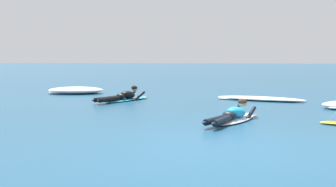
% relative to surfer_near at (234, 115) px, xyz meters
% --- Properties ---
extents(ground_plane, '(120.00, 120.00, 0.00)m').
position_rel_surfer_near_xyz_m(ground_plane, '(-0.45, 7.38, -0.14)').
color(ground_plane, navy).
extents(surfer_near, '(1.52, 2.32, 0.55)m').
position_rel_surfer_near_xyz_m(surfer_near, '(0.00, 0.00, 0.00)').
color(surfer_near, silver).
rests_on(surfer_near, ground).
extents(surfer_far, '(1.65, 2.41, 0.55)m').
position_rel_surfer_near_xyz_m(surfer_far, '(-3.36, 3.84, -0.00)').
color(surfer_far, '#2DB2D1').
rests_on(surfer_far, ground).
extents(whitewater_front, '(2.34, 1.45, 0.28)m').
position_rel_surfer_near_xyz_m(whitewater_front, '(-5.83, 6.20, -0.01)').
color(whitewater_front, white).
rests_on(whitewater_front, ground).
extents(whitewater_mid_right, '(3.08, 1.67, 0.13)m').
position_rel_surfer_near_xyz_m(whitewater_mid_right, '(1.27, 4.35, -0.08)').
color(whitewater_mid_right, white).
rests_on(whitewater_mid_right, ground).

